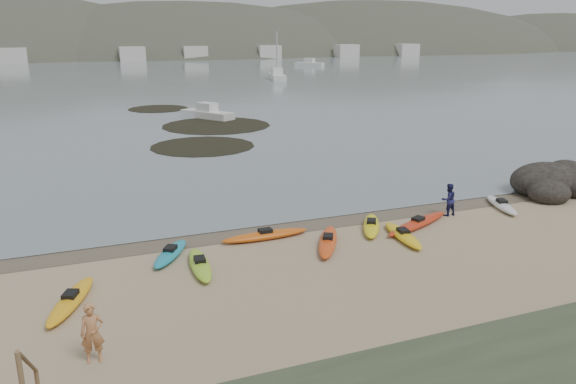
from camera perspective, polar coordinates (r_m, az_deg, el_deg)
name	(u,v)px	position (r m, az deg, el deg)	size (l,w,h in m)	color
ground	(288,223)	(25.88, 0.00, -3.19)	(600.00, 600.00, 0.00)	tan
wet_sand	(290,225)	(25.62, 0.25, -3.39)	(60.00, 60.00, 0.00)	brown
water	(79,47)	(322.97, -20.47, 13.65)	(1200.00, 1200.00, 0.00)	slate
kayaks	(320,239)	(23.50, 3.26, -4.83)	(22.02, 6.49, 0.34)	teal
person_west	(92,333)	(16.17, -19.27, -13.38)	(0.62, 0.41, 1.69)	#C5804E
person_east	(448,200)	(27.81, 15.98, -0.75)	(0.77, 0.60, 1.58)	#1B1D50
rock_cluster	(556,187)	(34.06, 25.58, 0.42)	(5.54, 4.12, 2.01)	black
kelp_mats	(198,126)	(52.55, -9.16, 6.59)	(12.33, 29.83, 0.04)	black
moored_boats	(130,79)	(100.62, -15.74, 10.98)	(93.30, 80.00, 1.14)	silver
far_hills	(200,95)	(223.37, -8.96, 9.66)	(550.00, 135.00, 80.00)	#384235
far_town	(119,54)	(168.52, -16.82, 13.25)	(199.00, 5.00, 4.00)	beige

